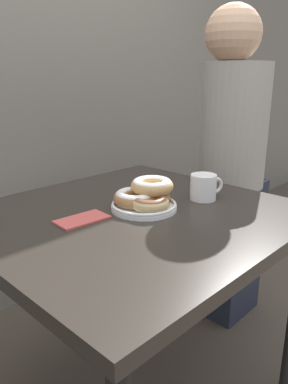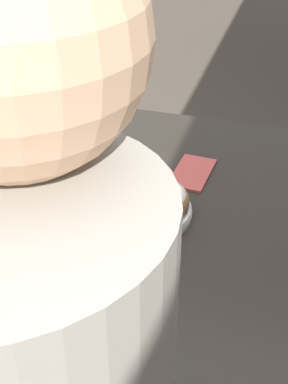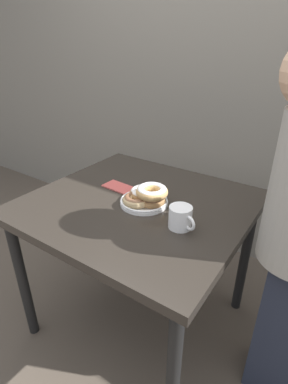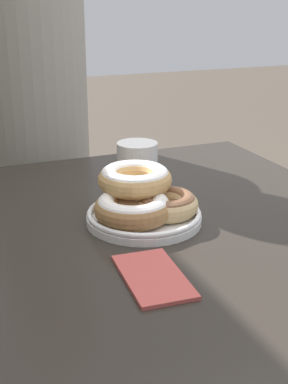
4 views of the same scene
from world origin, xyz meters
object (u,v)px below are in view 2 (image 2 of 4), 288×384
at_px(coffee_mug, 72,255).
at_px(napkin, 192,173).
at_px(donut_plate, 143,202).
at_px(dining_table, 152,235).

bearing_deg(coffee_mug, napkin, 161.44).
relative_size(donut_plate, coffee_mug, 1.80).
bearing_deg(napkin, donut_plate, -17.36).
bearing_deg(napkin, dining_table, -19.80).
relative_size(dining_table, napkin, 5.91).
distance_m(dining_table, donut_plate, 0.13).
relative_size(dining_table, coffee_mug, 7.83).
distance_m(coffee_mug, napkin, 0.45).
height_order(dining_table, coffee_mug, coffee_mug).
bearing_deg(dining_table, coffee_mug, -17.78).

